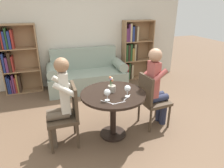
{
  "coord_description": "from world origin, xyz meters",
  "views": [
    {
      "loc": [
        -0.83,
        -2.47,
        1.93
      ],
      "look_at": [
        0.0,
        0.05,
        0.84
      ],
      "focal_mm": 32.0,
      "sensor_mm": 36.0,
      "label": 1
    }
  ],
  "objects": [
    {
      "name": "round_table",
      "position": [
        0.0,
        0.0,
        0.58
      ],
      "size": [
        0.94,
        0.94,
        0.72
      ],
      "color": "black",
      "rests_on": "ground_plane"
    },
    {
      "name": "wine_glass_left",
      "position": [
        -0.15,
        -0.19,
        0.83
      ],
      "size": [
        0.09,
        0.09,
        0.16
      ],
      "color": "white",
      "rests_on": "round_table"
    },
    {
      "name": "back_wall",
      "position": [
        0.0,
        2.39,
        1.35
      ],
      "size": [
        5.2,
        0.05,
        2.7
      ],
      "color": "beige",
      "rests_on": "ground_plane"
    },
    {
      "name": "wine_glass_right",
      "position": [
        0.15,
        -0.17,
        0.84
      ],
      "size": [
        0.09,
        0.09,
        0.17
      ],
      "color": "white",
      "rests_on": "round_table"
    },
    {
      "name": "bookshelf_right",
      "position": [
        1.3,
        2.23,
        0.76
      ],
      "size": [
        0.78,
        0.28,
        1.52
      ],
      "color": "#93704C",
      "rests_on": "ground_plane"
    },
    {
      "name": "fork_right_setting",
      "position": [
        0.13,
        -0.21,
        0.72
      ],
      "size": [
        0.15,
        0.14,
        0.0
      ],
      "color": "silver",
      "rests_on": "round_table"
    },
    {
      "name": "couch",
      "position": [
        0.0,
        1.97,
        0.31
      ],
      "size": [
        1.8,
        0.8,
        0.92
      ],
      "color": "gray",
      "rests_on": "ground_plane"
    },
    {
      "name": "chair_right",
      "position": [
        0.67,
        0.06,
        0.49
      ],
      "size": [
        0.46,
        0.46,
        0.9
      ],
      "rotation": [
        0.0,
        0.0,
        1.66
      ],
      "color": "#473828",
      "rests_on": "ground_plane"
    },
    {
      "name": "bookshelf_left",
      "position": [
        -1.51,
        2.23,
        0.74
      ],
      "size": [
        0.78,
        0.28,
        1.52
      ],
      "color": "#93704C",
      "rests_on": "ground_plane"
    },
    {
      "name": "person_right",
      "position": [
        0.75,
        0.08,
        0.69
      ],
      "size": [
        0.44,
        0.36,
        1.31
      ],
      "rotation": [
        0.0,
        0.0,
        1.66
      ],
      "color": "#282D47",
      "rests_on": "ground_plane"
    },
    {
      "name": "person_left",
      "position": [
        -0.76,
        0.04,
        0.67
      ],
      "size": [
        0.42,
        0.34,
        1.29
      ],
      "rotation": [
        0.0,
        0.0,
        -1.57
      ],
      "color": "brown",
      "rests_on": "ground_plane"
    },
    {
      "name": "fork_left_setting",
      "position": [
        -0.03,
        -0.32,
        0.72
      ],
      "size": [
        0.19,
        0.03,
        0.0
      ],
      "color": "silver",
      "rests_on": "round_table"
    },
    {
      "name": "flower_vase",
      "position": [
        -0.0,
        0.06,
        0.79
      ],
      "size": [
        0.11,
        0.11,
        0.24
      ],
      "color": "#9E9384",
      "rests_on": "round_table"
    },
    {
      "name": "knife_left_setting",
      "position": [
        -0.17,
        -0.25,
        0.72
      ],
      "size": [
        0.14,
        0.15,
        0.0
      ],
      "color": "silver",
      "rests_on": "round_table"
    },
    {
      "name": "chair_left",
      "position": [
        -0.67,
        0.04,
        0.49
      ],
      "size": [
        0.42,
        0.42,
        0.9
      ],
      "rotation": [
        0.0,
        0.0,
        -1.57
      ],
      "color": "#473828",
      "rests_on": "ground_plane"
    },
    {
      "name": "knife_right_setting",
      "position": [
        0.14,
        -0.19,
        0.72
      ],
      "size": [
        0.15,
        0.13,
        0.0
      ],
      "color": "silver",
      "rests_on": "round_table"
    },
    {
      "name": "ground_plane",
      "position": [
        0.0,
        0.0,
        0.0
      ],
      "size": [
        16.0,
        16.0,
        0.0
      ],
      "primitive_type": "plane",
      "color": "brown"
    }
  ]
}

